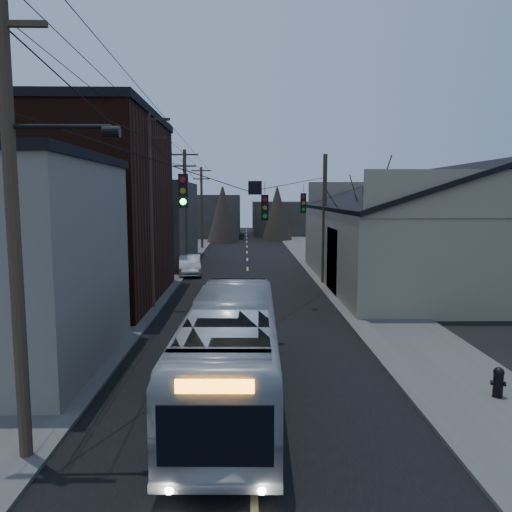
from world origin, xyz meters
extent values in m
cube|color=black|center=(0.00, 30.00, 0.01)|extent=(9.00, 110.00, 0.02)
cube|color=#474744|center=(-6.50, 30.00, 0.06)|extent=(4.00, 110.00, 0.12)
cube|color=#474744|center=(6.50, 30.00, 0.06)|extent=(4.00, 110.00, 0.12)
cube|color=black|center=(-10.00, 20.00, 5.00)|extent=(10.00, 12.00, 10.00)
cube|color=#37322C|center=(-9.50, 36.00, 3.50)|extent=(9.00, 14.00, 7.00)
cube|color=#7D755B|center=(13.00, 25.00, 2.50)|extent=(16.00, 20.00, 5.00)
cube|color=black|center=(9.00, 25.00, 6.30)|extent=(8.16, 20.60, 2.86)
cube|color=black|center=(17.00, 25.00, 6.30)|extent=(8.16, 20.60, 2.86)
cube|color=#37322C|center=(-6.00, 65.00, 3.00)|extent=(10.00, 12.00, 6.00)
cube|color=#37322C|center=(7.00, 70.00, 2.50)|extent=(12.00, 14.00, 5.00)
cone|color=black|center=(6.50, 20.00, 3.60)|extent=(0.40, 0.40, 7.20)
cylinder|color=#382B1E|center=(-5.00, 3.00, 5.25)|extent=(0.28, 0.28, 10.50)
cylinder|color=#382B1E|center=(-5.00, 18.00, 5.00)|extent=(0.28, 0.28, 10.00)
cube|color=#382B1E|center=(-5.00, 18.00, 9.60)|extent=(2.20, 0.12, 0.12)
cylinder|color=#382B1E|center=(-5.00, 33.00, 4.75)|extent=(0.28, 0.28, 9.50)
cube|color=#382B1E|center=(-5.00, 33.00, 9.10)|extent=(2.20, 0.12, 0.12)
cylinder|color=#382B1E|center=(-5.00, 48.00, 4.50)|extent=(0.28, 0.28, 9.00)
cube|color=#382B1E|center=(-5.00, 48.00, 8.60)|extent=(2.20, 0.12, 0.12)
cylinder|color=#382B1E|center=(5.00, 25.00, 4.25)|extent=(0.28, 0.28, 8.50)
cube|color=black|center=(-2.00, 7.50, 5.95)|extent=(0.28, 0.20, 1.00)
cube|color=black|center=(0.60, 12.00, 5.35)|extent=(0.28, 0.20, 1.00)
cube|color=black|center=(2.80, 18.00, 5.45)|extent=(0.28, 0.20, 1.00)
imported|color=#ABB1B7|center=(-0.57, 6.19, 1.46)|extent=(2.74, 10.54, 2.92)
imported|color=#A5A8AD|center=(-4.30, 29.20, 0.73)|extent=(2.08, 4.58, 1.46)
cylinder|color=black|center=(7.00, 5.95, 0.46)|extent=(0.27, 0.27, 0.69)
sphere|color=black|center=(7.00, 5.95, 0.84)|extent=(0.30, 0.30, 0.30)
cylinder|color=black|center=(7.00, 5.95, 0.52)|extent=(0.42, 0.27, 0.14)
camera|label=1|loc=(-0.15, -7.50, 5.78)|focal=35.00mm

